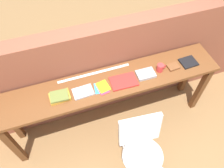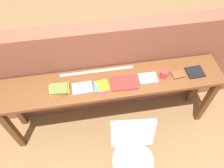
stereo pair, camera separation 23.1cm
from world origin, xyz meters
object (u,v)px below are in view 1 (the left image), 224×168
object	(u,v)px
chair_white_moulded	(142,147)
mug	(160,68)
leather_journal_brown	(173,67)
book_repair_rightmost	(188,62)
book_open_centre	(124,81)
pamphlet_pile_colourful	(102,88)
book_stack_leftmost	(60,96)
magazine_cycling	(83,92)

from	to	relation	value
chair_white_moulded	mug	xyz separation A→B (m)	(0.46, 0.64, 0.40)
leather_journal_brown	book_repair_rightmost	size ratio (longest dim) A/B	0.70
chair_white_moulded	book_open_centre	xyz separation A→B (m)	(0.01, 0.62, 0.36)
pamphlet_pile_colourful	book_stack_leftmost	bearing A→B (deg)	178.04
chair_white_moulded	magazine_cycling	xyz separation A→B (m)	(-0.43, 0.62, 0.36)
chair_white_moulded	leather_journal_brown	size ratio (longest dim) A/B	6.86
book_stack_leftmost	mug	xyz separation A→B (m)	(1.13, 0.01, 0.02)
pamphlet_pile_colourful	leather_journal_brown	size ratio (longest dim) A/B	1.44
chair_white_moulded	book_repair_rightmost	xyz separation A→B (m)	(0.82, 0.64, 0.36)
book_stack_leftmost	pamphlet_pile_colourful	world-z (taller)	book_stack_leftmost
book_stack_leftmost	book_repair_rightmost	size ratio (longest dim) A/B	1.15
book_stack_leftmost	book_repair_rightmost	bearing A→B (deg)	0.25
book_open_centre	mug	bearing A→B (deg)	5.13
chair_white_moulded	magazine_cycling	bearing A→B (deg)	124.82
pamphlet_pile_colourful	leather_journal_brown	world-z (taller)	leather_journal_brown
magazine_cycling	book_repair_rightmost	size ratio (longest dim) A/B	1.14
chair_white_moulded	leather_journal_brown	bearing A→B (deg)	45.55
pamphlet_pile_colourful	mug	world-z (taller)	mug
pamphlet_pile_colourful	book_open_centre	bearing A→B (deg)	0.10
book_stack_leftmost	magazine_cycling	size ratio (longest dim) A/B	1.01
mug	book_repair_rightmost	xyz separation A→B (m)	(0.37, -0.00, -0.03)
book_stack_leftmost	leather_journal_brown	distance (m)	1.30
chair_white_moulded	book_repair_rightmost	bearing A→B (deg)	37.89
book_stack_leftmost	magazine_cycling	world-z (taller)	book_stack_leftmost
pamphlet_pile_colourful	chair_white_moulded	bearing A→B (deg)	-69.51
chair_white_moulded	mug	size ratio (longest dim) A/B	8.10
book_open_centre	mug	size ratio (longest dim) A/B	2.63
mug	book_repair_rightmost	bearing A→B (deg)	-0.24
magazine_cycling	pamphlet_pile_colourful	xyz separation A→B (m)	(0.20, -0.01, -0.00)
mug	chair_white_moulded	bearing A→B (deg)	-125.49
magazine_cycling	book_open_centre	distance (m)	0.45
mug	leather_journal_brown	distance (m)	0.17
book_stack_leftmost	magazine_cycling	bearing A→B (deg)	-2.08
chair_white_moulded	book_open_centre	size ratio (longest dim) A/B	3.08
chair_white_moulded	mug	distance (m)	0.88
book_open_centre	leather_journal_brown	bearing A→B (deg)	3.56
book_open_centre	leather_journal_brown	distance (m)	0.61
book_stack_leftmost	book_open_centre	bearing A→B (deg)	-1.22
magazine_cycling	book_open_centre	xyz separation A→B (m)	(0.45, -0.01, 0.00)
book_open_centre	mug	xyz separation A→B (m)	(0.44, 0.02, 0.04)
chair_white_moulded	book_stack_leftmost	distance (m)	1.00
book_open_centre	magazine_cycling	bearing A→B (deg)	-178.60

